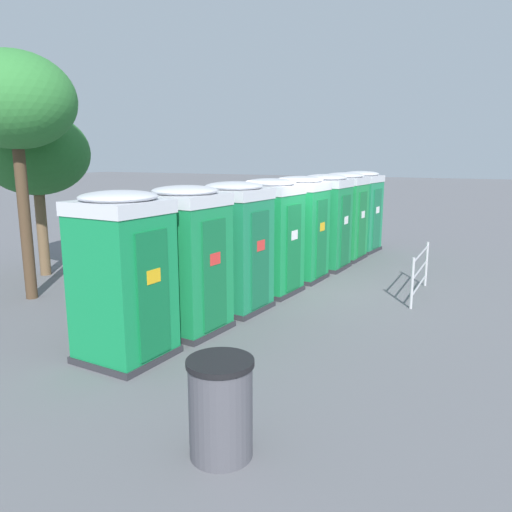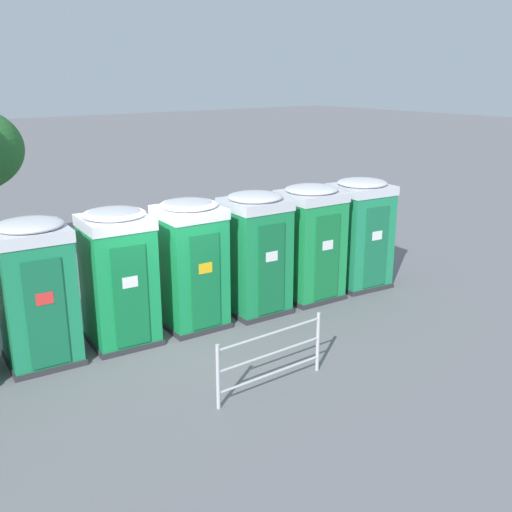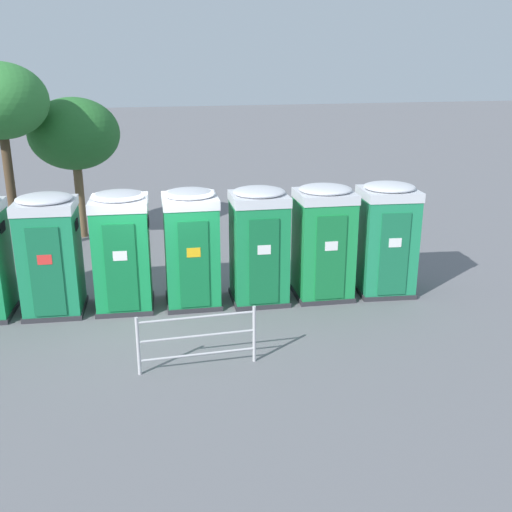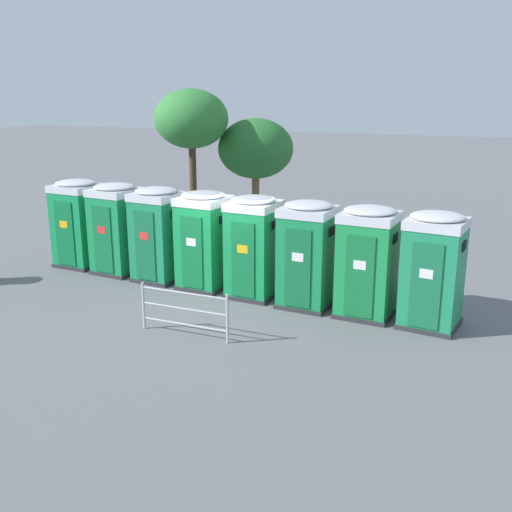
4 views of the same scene
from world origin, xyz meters
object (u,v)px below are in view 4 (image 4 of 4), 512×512
(portapotty_1, at_px, (116,228))
(portapotty_6, at_px, (367,261))
(portapotty_0, at_px, (79,223))
(event_barrier, at_px, (184,310))
(portapotty_2, at_px, (158,234))
(street_tree_0, at_px, (256,149))
(portapotty_4, at_px, (254,246))
(portapotty_5, at_px, (307,254))
(street_tree_1, at_px, (191,120))
(portapotty_7, at_px, (433,270))
(portapotty_3, at_px, (204,240))

(portapotty_1, distance_m, portapotty_6, 7.27)
(portapotty_0, bearing_deg, event_barrier, -32.83)
(portapotty_2, height_order, event_barrier, portapotty_2)
(street_tree_0, xyz_separation_m, event_barrier, (2.11, -8.97, -2.49))
(portapotty_6, bearing_deg, portapotty_4, 174.74)
(portapotty_5, xyz_separation_m, street_tree_1, (-5.58, 4.75, 2.79))
(portapotty_7, distance_m, event_barrier, 5.39)
(portapotty_4, bearing_deg, street_tree_0, 112.14)
(portapotty_5, height_order, event_barrier, portapotty_5)
(portapotty_2, relative_size, portapotty_5, 1.00)
(portapotty_0, xyz_separation_m, portapotty_1, (1.44, -0.17, 0.00))
(portapotty_5, relative_size, event_barrier, 1.23)
(street_tree_1, bearing_deg, portapotty_7, -30.29)
(portapotty_1, xyz_separation_m, portapotty_3, (2.89, -0.27, 0.00))
(portapotty_0, distance_m, portapotty_6, 8.72)
(portapotty_0, bearing_deg, street_tree_0, 58.66)
(portapotty_3, height_order, portapotty_6, same)
(portapotty_3, distance_m, street_tree_1, 5.89)
(portapotty_4, distance_m, portapotty_6, 2.91)
(portapotty_0, bearing_deg, portapotty_7, -5.39)
(portapotty_0, bearing_deg, portapotty_3, -5.80)
(portapotty_1, height_order, event_barrier, portapotty_1)
(street_tree_0, height_order, event_barrier, street_tree_0)
(portapotty_5, bearing_deg, portapotty_7, -4.01)
(portapotty_0, distance_m, portapotty_4, 5.81)
(portapotty_1, distance_m, portapotty_7, 8.72)
(portapotty_0, relative_size, portapotty_6, 1.00)
(portapotty_4, xyz_separation_m, street_tree_1, (-4.14, 4.58, 2.79))
(portapotty_0, xyz_separation_m, portapotty_2, (2.89, -0.33, 0.00))
(portapotty_1, xyz_separation_m, street_tree_1, (0.20, 4.17, 2.79))
(portapotty_5, bearing_deg, portapotty_2, 174.38)
(portapotty_0, distance_m, event_barrier, 6.51)
(portapotty_2, relative_size, event_barrier, 1.23)
(portapotty_6, bearing_deg, street_tree_1, 145.45)
(portapotty_1, relative_size, portapotty_4, 1.00)
(portapotty_2, relative_size, portapotty_6, 1.00)
(portapotty_1, bearing_deg, portapotty_2, -6.04)
(portapotty_1, height_order, portapotty_4, same)
(portapotty_3, bearing_deg, portapotty_2, 175.50)
(portapotty_3, height_order, portapotty_4, same)
(portapotty_7, bearing_deg, portapotty_3, 174.91)
(portapotty_6, relative_size, portapotty_7, 1.00)
(portapotty_0, relative_size, street_tree_0, 0.62)
(portapotty_1, distance_m, portapotty_5, 5.81)
(portapotty_2, distance_m, event_barrier, 4.14)
(portapotty_2, bearing_deg, portapotty_0, 173.56)
(street_tree_0, bearing_deg, portapotty_1, -108.48)
(portapotty_1, bearing_deg, portapotty_7, -5.15)
(portapotty_2, bearing_deg, portapotty_4, -4.97)
(portapotty_4, height_order, portapotty_5, same)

